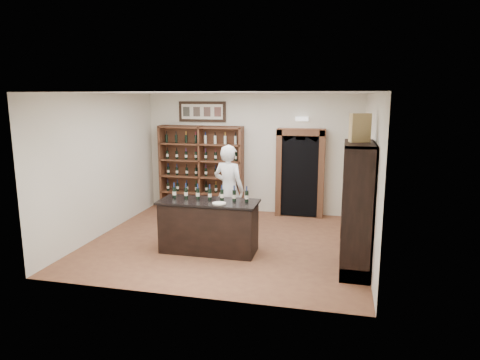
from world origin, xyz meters
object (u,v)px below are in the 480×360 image
at_px(counter_bottle_0, 174,192).
at_px(shopkeeper, 229,189).
at_px(wine_shelf, 202,168).
at_px(side_cabinet, 358,228).
at_px(tasting_counter, 209,227).
at_px(wine_crate, 360,128).

height_order(counter_bottle_0, shopkeeper, shopkeeper).
bearing_deg(wine_shelf, side_cabinet, -40.21).
height_order(wine_shelf, tasting_counter, wine_shelf).
distance_m(tasting_counter, wine_crate, 3.32).
distance_m(tasting_counter, shopkeeper, 1.29).
bearing_deg(wine_crate, counter_bottle_0, 152.51).
distance_m(counter_bottle_0, wine_crate, 3.66).
bearing_deg(tasting_counter, counter_bottle_0, 172.68).
bearing_deg(side_cabinet, shopkeeper, 150.46).
bearing_deg(wine_shelf, wine_crate, -40.09).
xyz_separation_m(tasting_counter, wine_crate, (2.68, -0.25, 1.94)).
xyz_separation_m(wine_shelf, tasting_counter, (1.10, -2.93, -0.61)).
relative_size(tasting_counter, wine_crate, 4.03).
bearing_deg(shopkeeper, side_cabinet, 166.49).
relative_size(wine_shelf, counter_bottle_0, 7.33).
relative_size(counter_bottle_0, side_cabinet, 0.14).
bearing_deg(wine_crate, side_cabinet, -70.24).
height_order(wine_shelf, wine_crate, wine_crate).
bearing_deg(wine_shelf, counter_bottle_0, -82.38).
relative_size(side_cabinet, shopkeeper, 1.14).
relative_size(shopkeeper, wine_crate, 4.15).
xyz_separation_m(tasting_counter, shopkeeper, (0.08, 1.20, 0.47)).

